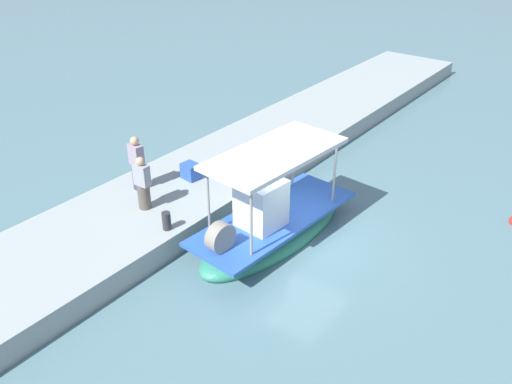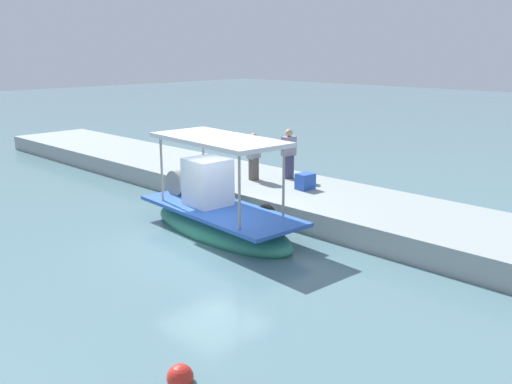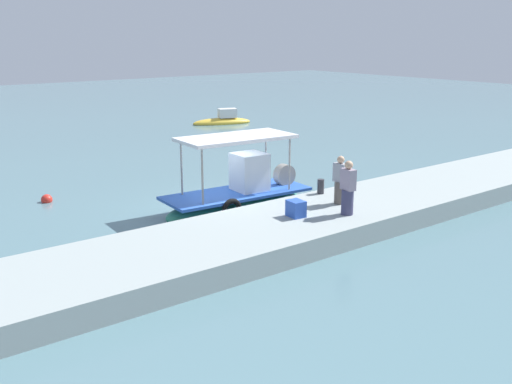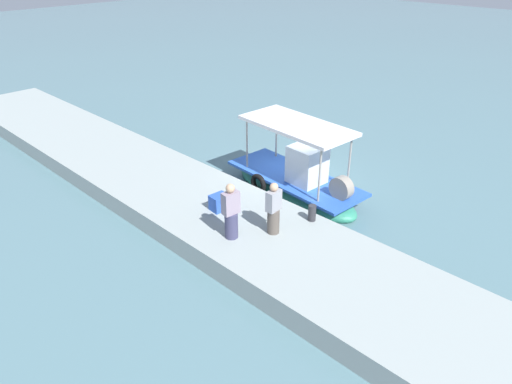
{
  "view_description": "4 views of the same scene",
  "coord_description": "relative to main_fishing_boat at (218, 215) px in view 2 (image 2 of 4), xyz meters",
  "views": [
    {
      "loc": [
        10.71,
        6.67,
        8.64
      ],
      "look_at": [
        -0.2,
        -1.77,
        0.81
      ],
      "focal_mm": 37.17,
      "sensor_mm": 36.0,
      "label": 1
    },
    {
      "loc": [
        -10.75,
        9.28,
        5.03
      ],
      "look_at": [
        0.8,
        -2.49,
        0.76
      ],
      "focal_mm": 38.83,
      "sensor_mm": 36.0,
      "label": 2
    },
    {
      "loc": [
        -11.62,
        -17.31,
        6.17
      ],
      "look_at": [
        0.09,
        -2.21,
        1.08
      ],
      "focal_mm": 41.92,
      "sensor_mm": 36.0,
      "label": 3
    },
    {
      "loc": [
        9.97,
        -12.55,
        8.21
      ],
      "look_at": [
        0.86,
        -3.13,
        1.18
      ],
      "focal_mm": 32.88,
      "sensor_mm": 36.0,
      "label": 4
    }
  ],
  "objects": [
    {
      "name": "marker_buoy",
      "position": [
        -5.09,
        5.35,
        -0.4
      ],
      "size": [
        0.42,
        0.42,
        0.42
      ],
      "color": "red",
      "rests_on": "ground_plane"
    },
    {
      "name": "fisherman_by_crate",
      "position": [
        1.78,
        -3.23,
        0.92
      ],
      "size": [
        0.38,
        0.47,
        1.62
      ],
      "color": "#564D46",
      "rests_on": "dock_quay"
    },
    {
      "name": "dock_quay",
      "position": [
        -0.51,
        -3.43,
        -0.15
      ],
      "size": [
        36.0,
        3.83,
        0.68
      ],
      "primitive_type": "cube",
      "color": "#949F9D",
      "rests_on": "ground_plane"
    },
    {
      "name": "cargo_crate",
      "position": [
        -0.33,
        -3.44,
        0.45
      ],
      "size": [
        0.48,
        0.58,
        0.51
      ],
      "primitive_type": "cube",
      "rotation": [
        0.0,
        0.0,
        1.48
      ],
      "color": "blue",
      "rests_on": "dock_quay"
    },
    {
      "name": "fisherman_near_bollard",
      "position": [
        1.09,
        -4.25,
        0.97
      ],
      "size": [
        0.43,
        0.52,
        1.71
      ],
      "color": "#3A3A5A",
      "rests_on": "dock_quay"
    },
    {
      "name": "ground_plane",
      "position": [
        -0.51,
        0.66,
        -0.49
      ],
      "size": [
        120.0,
        120.0,
        0.0
      ],
      "primitive_type": "plane",
      "color": "slate"
    },
    {
      "name": "mooring_bollard",
      "position": [
        2.18,
        -1.92,
        0.45
      ],
      "size": [
        0.24,
        0.24,
        0.52
      ],
      "primitive_type": "cylinder",
      "color": "#2D2D33",
      "rests_on": "dock_quay"
    },
    {
      "name": "main_fishing_boat",
      "position": [
        0.0,
        0.0,
        0.0
      ],
      "size": [
        5.67,
        2.38,
        3.06
      ],
      "color": "#31896B",
      "rests_on": "ground_plane"
    }
  ]
}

